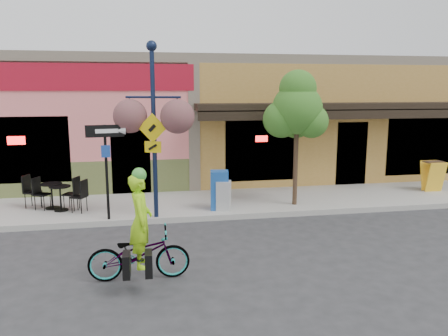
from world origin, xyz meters
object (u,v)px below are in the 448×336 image
object	(u,v)px
one_way_sign	(107,173)
newspaper_box_blue	(219,190)
lamp_post	(154,131)
cyclist_rider	(141,234)
street_tree	(296,138)
building	(207,117)
newspaper_box_grey	(224,196)
bicycle	(139,254)

from	to	relation	value
one_way_sign	newspaper_box_blue	distance (m)	3.03
lamp_post	one_way_sign	bearing A→B (deg)	-160.53
cyclist_rider	street_tree	distance (m)	5.95
building	newspaper_box_grey	bearing A→B (deg)	-94.30
cyclist_rider	lamp_post	xyz separation A→B (m)	(0.34, 3.40, 1.51)
bicycle	newspaper_box_blue	distance (m)	4.39
street_tree	newspaper_box_grey	bearing A→B (deg)	-173.63
one_way_sign	newspaper_box_blue	size ratio (longest dim) A/B	2.25
building	newspaper_box_blue	world-z (taller)	building
building	bicycle	world-z (taller)	building
newspaper_box_blue	street_tree	bearing A→B (deg)	12.18
newspaper_box_blue	one_way_sign	bearing A→B (deg)	-162.67
bicycle	newspaper_box_grey	bearing A→B (deg)	-29.77
cyclist_rider	street_tree	xyz separation A→B (m)	(4.27, 3.96, 1.21)
building	cyclist_rider	size ratio (longest dim) A/B	10.73
building	newspaper_box_grey	world-z (taller)	building
lamp_post	building	bearing A→B (deg)	90.78
bicycle	lamp_post	bearing A→B (deg)	-5.56
newspaper_box_blue	cyclist_rider	bearing A→B (deg)	-109.46
lamp_post	one_way_sign	world-z (taller)	lamp_post
lamp_post	street_tree	size ratio (longest dim) A/B	1.16
bicycle	newspaper_box_grey	distance (m)	4.33
cyclist_rider	lamp_post	bearing A→B (deg)	-4.73
newspaper_box_grey	newspaper_box_blue	bearing A→B (deg)	147.88
bicycle	street_tree	world-z (taller)	street_tree
building	street_tree	xyz separation A→B (m)	(1.61, -6.30, -0.19)
one_way_sign	newspaper_box_grey	size ratio (longest dim) A/B	2.97
lamp_post	newspaper_box_blue	size ratio (longest dim) A/B	4.14
one_way_sign	street_tree	distance (m)	5.20
building	lamp_post	distance (m)	7.23
lamp_post	one_way_sign	distance (m)	1.56
bicycle	street_tree	distance (m)	6.07
one_way_sign	cyclist_rider	bearing A→B (deg)	-83.01
cyclist_rider	newspaper_box_grey	distance (m)	4.32
one_way_sign	newspaper_box_blue	xyz separation A→B (m)	(2.92, 0.43, -0.66)
cyclist_rider	newspaper_box_grey	size ratio (longest dim) A/B	2.10
building	newspaper_box_blue	xyz separation A→B (m)	(-0.59, -6.42, -1.57)
lamp_post	newspaper_box_grey	bearing A→B (deg)	29.37
lamp_post	street_tree	world-z (taller)	lamp_post
newspaper_box_grey	street_tree	bearing A→B (deg)	23.50
newspaper_box_grey	lamp_post	bearing A→B (deg)	-152.97
street_tree	newspaper_box_blue	bearing A→B (deg)	-176.78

